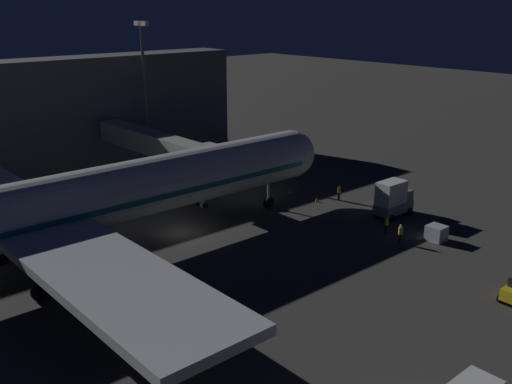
% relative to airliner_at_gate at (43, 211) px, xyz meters
% --- Properties ---
extents(ground_plane, '(320.00, 320.00, 0.00)m').
position_rel_airliner_at_gate_xyz_m(ground_plane, '(-0.00, -13.52, -5.50)').
color(ground_plane, '#383533').
extents(airliner_at_gate, '(50.10, 62.62, 18.59)m').
position_rel_airliner_at_gate_xyz_m(airliner_at_gate, '(0.00, 0.00, 0.00)').
color(airliner_at_gate, silver).
rests_on(airliner_at_gate, ground_plane).
extents(jet_bridge, '(23.66, 3.40, 7.14)m').
position_rel_airliner_at_gate_xyz_m(jet_bridge, '(12.60, -19.68, 0.10)').
color(jet_bridge, '#9E9E99').
rests_on(jet_bridge, ground_plane).
extents(apron_floodlight_mast, '(2.90, 0.50, 19.58)m').
position_rel_airliner_at_gate_xyz_m(apron_floodlight_mast, '(25.50, -25.21, 5.75)').
color(apron_floodlight_mast, '#59595E').
rests_on(apron_floodlight_mast, ground_plane).
extents(ops_van, '(2.36, 4.60, 3.89)m').
position_rel_airliner_at_gate_xyz_m(ops_van, '(-10.68, -33.41, -3.57)').
color(ops_van, slate).
rests_on(ops_van, ground_plane).
extents(baggage_container_near_belt, '(1.69, 1.60, 1.49)m').
position_rel_airliner_at_gate_xyz_m(baggage_container_near_belt, '(-17.69, -30.81, -4.76)').
color(baggage_container_near_belt, '#B7BABF').
rests_on(baggage_container_near_belt, ground_plane).
extents(ground_crew_by_belt_loader, '(0.40, 0.40, 1.90)m').
position_rel_airliner_at_gate_xyz_m(ground_crew_by_belt_loader, '(-15.83, -27.57, -4.45)').
color(ground_crew_by_belt_loader, black).
rests_on(ground_crew_by_belt_loader, ground_plane).
extents(ground_crew_marshaller_fwd, '(0.40, 0.40, 1.80)m').
position_rel_airliner_at_gate_xyz_m(ground_crew_marshaller_fwd, '(-13.47, -28.59, -4.51)').
color(ground_crew_marshaller_fwd, black).
rests_on(ground_crew_marshaller_fwd, ground_plane).
extents(ground_crew_by_tug, '(0.40, 0.40, 1.85)m').
position_rel_airliner_at_gate_xyz_m(ground_crew_by_tug, '(-3.51, -32.97, -4.48)').
color(ground_crew_by_tug, black).
rests_on(ground_crew_by_tug, ground_plane).
extents(traffic_cone_nose_port, '(0.36, 0.36, 0.55)m').
position_rel_airliner_at_gate_xyz_m(traffic_cone_nose_port, '(-2.20, -30.63, -5.23)').
color(traffic_cone_nose_port, orange).
rests_on(traffic_cone_nose_port, ground_plane).
extents(traffic_cone_nose_starboard, '(0.36, 0.36, 0.55)m').
position_rel_airliner_at_gate_xyz_m(traffic_cone_nose_starboard, '(2.20, -30.63, -5.23)').
color(traffic_cone_nose_starboard, orange).
rests_on(traffic_cone_nose_starboard, ground_plane).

